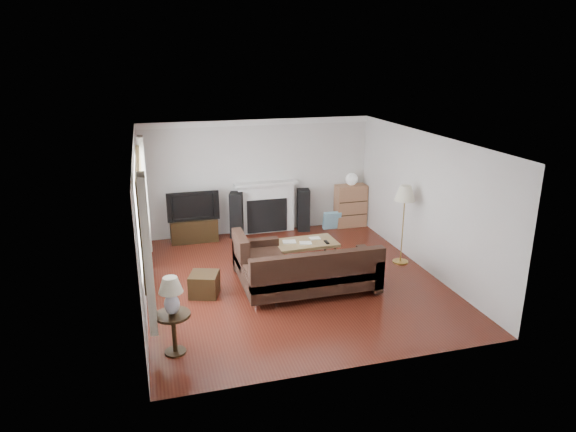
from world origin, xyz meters
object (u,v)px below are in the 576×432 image
object	(u,v)px
side_table	(174,333)
tv_stand	(194,230)
sectional_sofa	(312,271)
bookshelf	(351,206)
coffee_table	(304,253)
floor_lamp	(403,225)

from	to	relation	value
side_table	tv_stand	bearing A→B (deg)	80.93
tv_stand	sectional_sofa	bearing A→B (deg)	-61.87
bookshelf	coffee_table	bearing A→B (deg)	-131.66
bookshelf	side_table	distance (m)	6.07
bookshelf	floor_lamp	xyz separation A→B (m)	(0.10, -2.30, 0.27)
coffee_table	sectional_sofa	bearing A→B (deg)	-103.05
bookshelf	coffee_table	xyz separation A→B (m)	(-1.72, -1.93, -0.25)
bookshelf	sectional_sofa	world-z (taller)	bookshelf
bookshelf	sectional_sofa	xyz separation A→B (m)	(-1.95, -3.09, -0.10)
sectional_sofa	side_table	xyz separation A→B (m)	(-2.32, -1.23, -0.10)
coffee_table	floor_lamp	distance (m)	1.93
sectional_sofa	side_table	world-z (taller)	sectional_sofa
tv_stand	sectional_sofa	world-z (taller)	sectional_sofa
tv_stand	bookshelf	bearing A→B (deg)	0.49
side_table	bookshelf	bearing A→B (deg)	45.34
tv_stand	floor_lamp	size ratio (longest dim) A/B	0.65
bookshelf	side_table	bearing A→B (deg)	-134.66
sectional_sofa	floor_lamp	distance (m)	2.23
bookshelf	floor_lamp	distance (m)	2.32
tv_stand	coffee_table	xyz separation A→B (m)	(1.86, -1.90, -0.01)
bookshelf	side_table	size ratio (longest dim) A/B	1.67
floor_lamp	sectional_sofa	bearing A→B (deg)	-158.98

